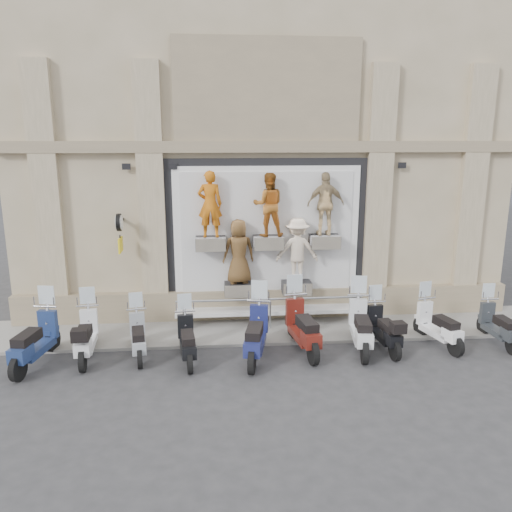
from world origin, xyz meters
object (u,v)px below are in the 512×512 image
object	(u,v)px
scooter_b	(85,327)
scooter_a	(34,330)
scooter_g	(361,317)
guard_rail	(270,315)
scooter_d	(187,331)
scooter_j	(499,317)
scooter_h	(384,321)
scooter_i	(439,317)
scooter_c	(138,328)
clock_sign_bracket	(120,228)
scooter_e	(256,324)
scooter_f	(303,317)

from	to	relation	value
scooter_b	scooter_a	bearing A→B (deg)	-171.15
scooter_b	scooter_g	bearing A→B (deg)	-6.26
guard_rail	scooter_d	bearing A→B (deg)	-141.93
scooter_b	scooter_j	size ratio (longest dim) A/B	1.10
scooter_h	scooter_i	distance (m)	1.43
guard_rail	scooter_c	bearing A→B (deg)	-158.10
clock_sign_bracket	scooter_i	distance (m)	8.41
scooter_h	clock_sign_bracket	bearing A→B (deg)	158.47
clock_sign_bracket	scooter_h	bearing A→B (deg)	-16.04
scooter_e	scooter_f	size ratio (longest dim) A/B	0.99
scooter_f	scooter_j	xyz separation A→B (m)	(4.98, -0.01, -0.16)
scooter_d	scooter_f	xyz separation A→B (m)	(2.76, 0.32, 0.14)
scooter_g	scooter_i	distance (m)	2.01
scooter_g	scooter_j	world-z (taller)	scooter_g
scooter_a	scooter_d	size ratio (longest dim) A/B	1.16
scooter_c	scooter_f	xyz separation A→B (m)	(3.93, -0.02, 0.16)
scooter_a	scooter_f	bearing A→B (deg)	12.64
guard_rail	scooter_e	world-z (taller)	scooter_e
scooter_e	guard_rail	bearing A→B (deg)	84.41
scooter_c	scooter_j	bearing A→B (deg)	-10.00
scooter_f	scooter_d	bearing A→B (deg)	178.51
guard_rail	scooter_i	xyz separation A→B (m)	(4.06, -1.31, 0.29)
scooter_g	scooter_h	world-z (taller)	scooter_g
scooter_c	scooter_g	distance (m)	5.36
scooter_d	scooter_j	bearing A→B (deg)	-4.52
scooter_c	scooter_e	distance (m)	2.80
scooter_e	scooter_j	distance (m)	6.15
scooter_c	scooter_h	xyz separation A→B (m)	(5.93, -0.09, 0.02)
scooter_e	scooter_j	xyz separation A→B (m)	(6.14, 0.34, -0.15)
scooter_b	scooter_f	world-z (taller)	scooter_f
scooter_h	scooter_i	bearing A→B (deg)	-1.60
scooter_a	clock_sign_bracket	bearing A→B (deg)	61.57
clock_sign_bracket	scooter_g	distance (m)	6.55
scooter_i	scooter_j	distance (m)	1.55
scooter_c	guard_rail	bearing A→B (deg)	12.12
scooter_f	scooter_b	bearing A→B (deg)	171.70
guard_rail	scooter_f	xyz separation A→B (m)	(0.63, -1.35, 0.41)
scooter_f	scooter_j	bearing A→B (deg)	-8.17
clock_sign_bracket	scooter_d	world-z (taller)	clock_sign_bracket
scooter_f	scooter_i	distance (m)	3.43
scooter_d	scooter_e	world-z (taller)	scooter_e
scooter_a	scooter_f	size ratio (longest dim) A/B	0.97
scooter_i	scooter_d	bearing A→B (deg)	169.90
clock_sign_bracket	scooter_i	bearing A→B (deg)	-12.61
clock_sign_bracket	scooter_c	xyz separation A→B (m)	(0.60, -1.79, -2.09)
scooter_b	scooter_d	distance (m)	2.39
scooter_d	scooter_i	size ratio (longest dim) A/B	0.97
scooter_b	scooter_d	xyz separation A→B (m)	(2.37, -0.34, -0.06)
guard_rail	clock_sign_bracket	bearing A→B (deg)	173.16
scooter_b	scooter_h	world-z (taller)	scooter_b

